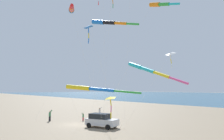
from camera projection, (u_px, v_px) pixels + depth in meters
The scene contains 14 objects.
ground_plane at pixel (75, 125), 31.84m from camera, with size 600.00×600.00×0.00m, color gray.
parked_car at pixel (101, 120), 29.40m from camera, with size 3.34×4.68×1.85m.
cooler_box at pixel (112, 123), 31.59m from camera, with size 0.62×0.42×0.42m.
person_adult_flyer at pixel (100, 112), 39.04m from camera, with size 0.70×0.66×1.94m.
person_child_green_jacket at pixel (50, 115), 35.25m from camera, with size 0.55×0.44×1.76m.
person_child_grey_jacket at pixel (83, 116), 35.79m from camera, with size 0.31×0.39×1.25m.
kite_windsock_yellow_midlevel at pixel (90, 89), 19.21m from camera, with size 9.36×19.02×5.55m.
kite_windsock_striped_overhead at pixel (72, 9), 14.83m from camera, with size 10.49×10.58×11.16m.
kite_delta_teal_far_right at pixel (170, 55), 20.45m from camera, with size 6.03×12.76×8.64m.
kite_delta_magenta_far_left at pixel (110, 98), 23.77m from camera, with size 3.33×5.17×4.42m.
kite_windsock_long_streamer_left at pixel (160, 4), 37.26m from camera, with size 8.54×10.78×20.37m.
kite_windsock_black_fish_shape at pixel (146, 69), 19.50m from camera, with size 4.70×18.15×7.80m.
kite_delta_green_low_center at pixel (88, 27), 24.29m from camera, with size 8.53×4.27×12.22m.
kite_windsock_blue_topmost at pixel (108, 23), 31.64m from camera, with size 4.20×11.66×15.42m.
Camera 1 is at (-16.24, -28.54, 5.16)m, focal length 35.27 mm.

